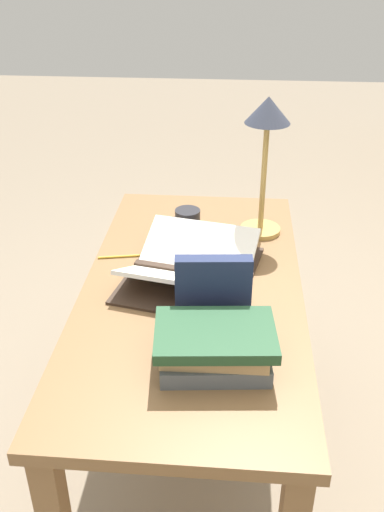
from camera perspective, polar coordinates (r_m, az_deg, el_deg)
ground_plane at (r=2.17m, az=0.03°, el=-20.05°), size 12.00×12.00×0.00m
reading_desk at (r=1.73m, az=0.03°, el=-6.30°), size 1.28×0.64×0.76m
open_book at (r=1.70m, az=-0.12°, el=-1.15°), size 0.50×0.45×0.09m
book_stack_tall at (r=1.35m, az=2.30°, el=-9.04°), size 0.21×0.30×0.10m
book_standing_upright at (r=1.45m, az=2.12°, el=-3.69°), size 0.05×0.20×0.20m
reading_lamp at (r=1.84m, az=7.47°, el=12.16°), size 0.14×0.14×0.46m
coffee_mug at (r=1.91m, az=-0.49°, el=3.34°), size 0.08×0.11×0.09m
pencil at (r=1.81m, az=-6.61°, el=-0.02°), size 0.04×0.17×0.01m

